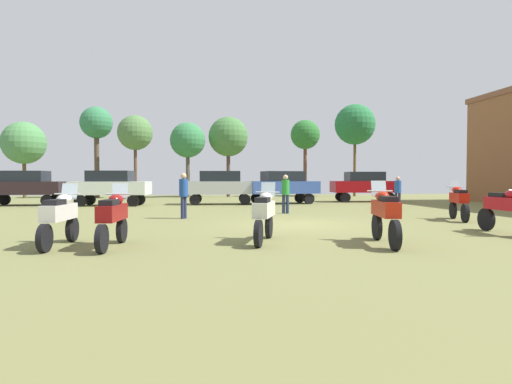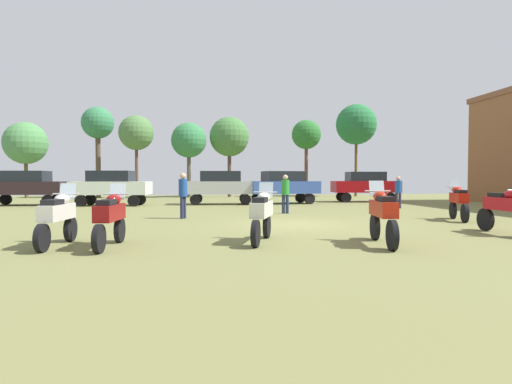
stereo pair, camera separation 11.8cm
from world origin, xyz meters
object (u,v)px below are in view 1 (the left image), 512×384
motorcycle_2 (113,216)px  tree_6 (305,135)px  motorcycle_8 (385,213)px  motorcycle_3 (506,208)px  tree_7 (24,143)px  motorcycle_6 (60,216)px  car_5 (220,185)px  car_1 (282,185)px  person_2 (286,191)px  car_3 (25,185)px  person_1 (398,190)px  motorcycle_1 (264,213)px  car_2 (111,185)px  tree_3 (228,137)px  motorcycle_4 (459,201)px  tree_5 (96,125)px  tree_4 (355,125)px  tree_1 (135,133)px  person_3 (184,192)px  tree_2 (188,141)px

motorcycle_2 → tree_6: (10.65, 25.34, 4.53)m
motorcycle_8 → tree_6: tree_6 is taller
motorcycle_3 → tree_7: (-22.47, 24.20, 3.60)m
motorcycle_6 → car_5: car_5 is taller
car_1 → person_2: (-1.18, -6.98, -0.16)m
motorcycle_2 → car_3: size_ratio=0.49×
person_2 → tree_7: tree_7 is taller
person_2 → car_1: bearing=-89.4°
person_2 → person_1: bearing=-149.1°
tree_7 → motorcycle_8: bearing=-54.4°
motorcycle_1 → car_2: car_2 is taller
car_3 → tree_3: 16.30m
motorcycle_3 → motorcycle_4: size_ratio=1.09×
motorcycle_3 → tree_5: size_ratio=0.31×
car_3 → tree_5: bearing=-9.1°
motorcycle_3 → motorcycle_8: (-4.15, -1.36, 0.00)m
motorcycle_8 → tree_4: bearing=80.7°
motorcycle_8 → car_1: size_ratio=0.50×
person_1 → tree_5: tree_5 is taller
person_1 → tree_1: 20.62m
tree_6 → car_2: bearing=-143.3°
tree_5 → tree_3: bearing=1.8°
person_3 → tree_7: 23.02m
tree_5 → motorcycle_6: bearing=-78.0°
tree_2 → tree_3: 3.48m
tree_2 → tree_4: (14.41, 0.51, 1.58)m
car_2 → tree_4: size_ratio=0.56×
car_1 → tree_2: tree_2 is taller
person_2 → tree_5: tree_5 is taller
tree_1 → tree_3: size_ratio=0.96×
car_5 → person_2: size_ratio=2.54×
motorcycle_8 → person_1: bearing=72.5°
car_2 → tree_2: tree_2 is taller
car_1 → car_2: 10.10m
motorcycle_2 → tree_4: (15.13, 25.50, 5.53)m
tree_6 → car_1: bearing=-111.3°
tree_4 → car_2: bearing=-150.2°
motorcycle_4 → tree_5: 27.92m
tree_6 → tree_7: (-22.67, -0.14, -0.90)m
motorcycle_8 → car_3: 21.73m
motorcycle_8 → tree_3: 26.57m
car_2 → tree_7: 13.83m
tree_5 → car_1: bearing=-36.5°
motorcycle_6 → person_2: person_2 is taller
motorcycle_3 → car_1: bearing=-75.3°
motorcycle_8 → person_2: person_2 is taller
tree_5 → tree_7: tree_5 is taller
person_1 → tree_2: size_ratio=0.27×
motorcycle_4 → tree_2: 23.26m
person_1 → person_3: size_ratio=0.94×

